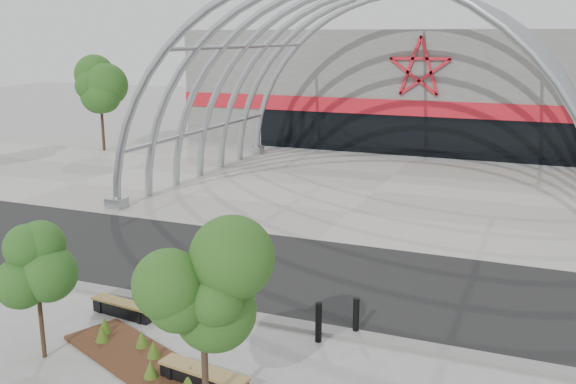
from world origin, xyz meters
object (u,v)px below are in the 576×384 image
(bench_1, at_px, (203,379))
(bollard_2, at_px, (215,287))
(street_tree_0, at_px, (35,262))
(street_tree_1, at_px, (202,292))
(bench_0, at_px, (123,309))

(bench_1, distance_m, bollard_2, 4.86)
(street_tree_0, relative_size, bollard_2, 3.93)
(street_tree_1, xyz_separation_m, bench_0, (-4.67, 3.63, -2.64))
(bollard_2, bearing_deg, bench_0, -134.59)
(bench_0, bearing_deg, street_tree_1, -37.87)
(street_tree_1, height_order, bench_1, street_tree_1)
(bench_0, bearing_deg, street_tree_0, -97.47)
(bench_1, bearing_deg, street_tree_0, -177.16)
(street_tree_1, bearing_deg, bench_0, 142.13)
(bench_0, relative_size, bollard_2, 2.35)
(street_tree_0, relative_size, bench_1, 1.51)
(street_tree_1, relative_size, bench_1, 1.75)
(bench_1, bearing_deg, street_tree_1, -57.99)
(bench_1, height_order, bollard_2, bollard_2)
(street_tree_0, bearing_deg, bollard_2, 64.12)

